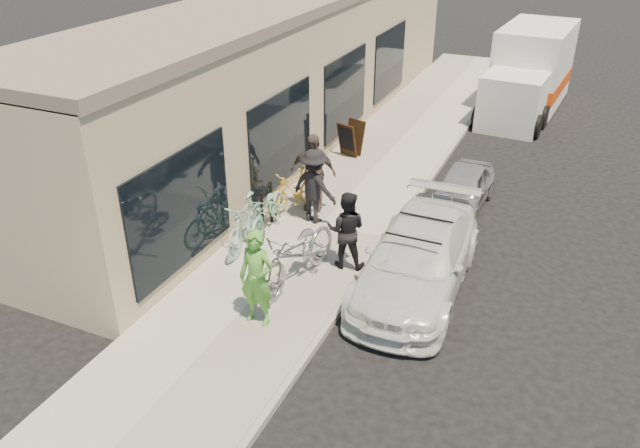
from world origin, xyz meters
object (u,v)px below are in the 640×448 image
(sedan_silver, at_px, (462,189))
(man_standing, at_px, (346,230))
(sedan_white, at_px, (418,258))
(tandem_bike, at_px, (298,254))
(sandwich_board, at_px, (350,139))
(cruiser_bike_b, at_px, (268,211))
(woman_rider, at_px, (257,278))
(bike_rack, at_px, (267,204))
(bystander_b, at_px, (313,172))
(bystander_a, at_px, (314,186))
(moving_truck, at_px, (529,74))
(cruiser_bike_a, at_px, (245,223))
(cruiser_bike_c, at_px, (294,190))

(sedan_silver, relative_size, man_standing, 1.81)
(sedan_white, xyz_separation_m, tandem_bike, (-2.04, -0.98, 0.13))
(sandwich_board, height_order, cruiser_bike_b, cruiser_bike_b)
(sedan_silver, distance_m, woman_rider, 6.40)
(bike_rack, relative_size, sedan_silver, 0.34)
(bystander_b, bearing_deg, sedan_white, -38.96)
(sandwich_board, xyz_separation_m, bystander_b, (0.41, -3.40, 0.43))
(man_standing, bearing_deg, sedan_silver, -124.46)
(sedan_white, bearing_deg, bystander_a, 151.05)
(sandwich_board, distance_m, sedan_silver, 3.90)
(sandwich_board, distance_m, woman_rider, 7.83)
(sedan_white, xyz_separation_m, sedan_silver, (0.02, 3.67, -0.16))
(bike_rack, xyz_separation_m, sedan_white, (3.58, -0.66, -0.10))
(sedan_silver, relative_size, bystander_a, 1.69)
(bystander_a, bearing_deg, man_standing, 145.36)
(sedan_white, bearing_deg, cruiser_bike_b, 168.98)
(moving_truck, relative_size, cruiser_bike_a, 3.12)
(bystander_a, height_order, bystander_b, bystander_b)
(tandem_bike, bearing_deg, sedan_silver, 74.88)
(woman_rider, bearing_deg, tandem_bike, 87.62)
(sandwich_board, bearing_deg, cruiser_bike_a, -73.51)
(sedan_silver, relative_size, cruiser_bike_a, 1.58)
(moving_truck, xyz_separation_m, man_standing, (-1.77, -12.09, -0.26))
(sandwich_board, xyz_separation_m, man_standing, (2.04, -5.42, 0.31))
(man_standing, relative_size, cruiser_bike_a, 0.87)
(sedan_silver, xyz_separation_m, cruiser_bike_b, (-3.51, -3.12, 0.16))
(bike_rack, distance_m, cruiser_bike_c, 1.11)
(sedan_silver, height_order, bystander_a, bystander_a)
(sandwich_board, distance_m, cruiser_bike_b, 4.82)
(tandem_bike, xyz_separation_m, cruiser_bike_c, (-1.43, 2.74, -0.14))
(bystander_a, distance_m, bystander_b, 0.63)
(woman_rider, bearing_deg, man_standing, 74.92)
(man_standing, relative_size, bystander_a, 0.94)
(moving_truck, distance_m, bystander_a, 11.08)
(moving_truck, height_order, cruiser_bike_c, moving_truck)
(bike_rack, relative_size, cruiser_bike_a, 0.54)
(cruiser_bike_b, xyz_separation_m, cruiser_bike_c, (0.01, 1.21, -0.02))
(moving_truck, relative_size, tandem_bike, 2.37)
(tandem_bike, bearing_deg, bike_rack, 142.02)
(tandem_bike, relative_size, bystander_a, 1.41)
(man_standing, height_order, cruiser_bike_b, man_standing)
(moving_truck, distance_m, cruiser_bike_b, 12.12)
(cruiser_bike_a, bearing_deg, sedan_white, -3.88)
(tandem_bike, relative_size, bystander_b, 1.31)
(tandem_bike, xyz_separation_m, bystander_a, (-0.75, 2.39, 0.22))
(bike_rack, relative_size, woman_rider, 0.57)
(tandem_bike, bearing_deg, cruiser_bike_c, 126.44)
(woman_rider, xyz_separation_m, cruiser_bike_b, (-1.35, 2.89, -0.37))
(moving_truck, bearing_deg, bystander_a, -102.19)
(bike_rack, distance_m, bystander_b, 1.44)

